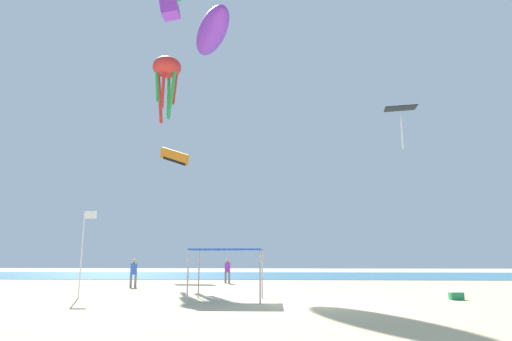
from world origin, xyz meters
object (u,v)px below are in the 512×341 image
at_px(person_leftmost, 227,269).
at_px(kite_box_green, 170,0).
at_px(person_near_tent, 134,271).
at_px(banner_flag, 84,246).
at_px(cooler_box, 456,296).
at_px(kite_diamond_black, 400,110).
at_px(kite_parafoil_orange, 174,156).
at_px(kite_octopus_red, 167,70).
at_px(canopy_tent, 228,252).
at_px(kite_inflatable_purple, 212,32).

xyz_separation_m(person_leftmost, kite_box_green, (-3.59, -5.27, 18.14)).
distance_m(person_near_tent, banner_flag, 7.57).
relative_size(banner_flag, cooler_box, 6.97).
relative_size(cooler_box, kite_diamond_black, 0.20).
distance_m(banner_flag, kite_parafoil_orange, 24.32).
relative_size(cooler_box, kite_box_green, 0.22).
relative_size(cooler_box, kite_octopus_red, 0.09).
height_order(banner_flag, kite_box_green, kite_box_green).
xyz_separation_m(person_leftmost, kite_parafoil_orange, (-6.70, 10.51, 10.83)).
distance_m(cooler_box, kite_octopus_red, 31.61).
bearing_deg(canopy_tent, kite_parafoil_orange, 109.25).
bearing_deg(kite_inflatable_purple, kite_parafoil_orange, -163.80).
bearing_deg(person_leftmost, cooler_box, -19.94).
xyz_separation_m(canopy_tent, person_leftmost, (-1.40, 12.71, -1.06)).
relative_size(person_near_tent, kite_box_green, 0.67).
relative_size(person_near_tent, person_leftmost, 0.99).
bearing_deg(person_near_tent, kite_octopus_red, -77.44).
xyz_separation_m(kite_box_green, kite_octopus_red, (-3.05, 11.22, -0.05)).
relative_size(kite_box_green, kite_octopus_red, 0.41).
distance_m(person_leftmost, banner_flag, 13.12).
bearing_deg(kite_octopus_red, kite_box_green, -100.23).
xyz_separation_m(cooler_box, kite_diamond_black, (0.09, 6.65, 10.85)).
bearing_deg(kite_inflatable_purple, banner_flag, -32.06).
height_order(canopy_tent, person_near_tent, canopy_tent).
distance_m(canopy_tent, kite_inflatable_purple, 26.81).
xyz_separation_m(person_near_tent, person_leftmost, (5.42, 4.41, 0.01)).
xyz_separation_m(cooler_box, kite_inflatable_purple, (-13.65, 16.38, 22.06)).
bearing_deg(cooler_box, kite_inflatable_purple, 129.81).
bearing_deg(kite_parafoil_orange, kite_octopus_red, -63.72).
distance_m(banner_flag, kite_box_green, 18.12).
relative_size(canopy_tent, kite_diamond_black, 1.07).
bearing_deg(kite_parafoil_orange, canopy_tent, -45.37).
bearing_deg(person_leftmost, kite_parafoil_orange, 148.48).
distance_m(canopy_tent, kite_box_green, 19.29).
relative_size(kite_box_green, kite_diamond_black, 0.91).
height_order(person_near_tent, kite_parafoil_orange, kite_parafoil_orange).
height_order(canopy_tent, kite_octopus_red, kite_octopus_red).
relative_size(kite_inflatable_purple, kite_octopus_red, 1.42).
height_order(person_near_tent, person_leftmost, person_leftmost).
height_order(kite_box_green, kite_parafoil_orange, kite_box_green).
height_order(cooler_box, kite_parafoil_orange, kite_parafoil_orange).
xyz_separation_m(banner_flag, cooler_box, (16.87, 0.07, -2.20)).
distance_m(banner_flag, kite_inflatable_purple, 25.98).
bearing_deg(kite_box_green, kite_inflatable_purple, 171.82).
bearing_deg(kite_diamond_black, person_leftmost, -13.04).
height_order(banner_flag, kite_octopus_red, kite_octopus_red).
height_order(person_near_tent, banner_flag, banner_flag).
height_order(kite_diamond_black, kite_parafoil_orange, kite_parafoil_orange).
relative_size(person_leftmost, kite_inflatable_purple, 0.19).
relative_size(kite_diamond_black, kite_octopus_red, 0.45).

